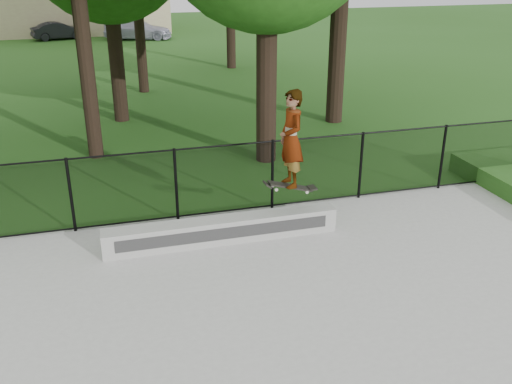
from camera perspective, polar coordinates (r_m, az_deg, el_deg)
grind_ledge at (r=10.63m, az=-3.36°, el=-3.81°), size 4.38×0.40×0.46m
car_b at (r=39.19m, az=-19.13°, el=14.99°), size 3.15×1.89×1.07m
car_c at (r=38.01m, az=-11.76°, el=15.63°), size 4.14×2.56×1.22m
skater_airborne at (r=10.27m, az=3.53°, el=5.17°), size 0.82×0.67×1.98m
chainlink_fence at (r=11.39m, az=-8.00°, el=0.76°), size 16.06×0.06×1.50m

